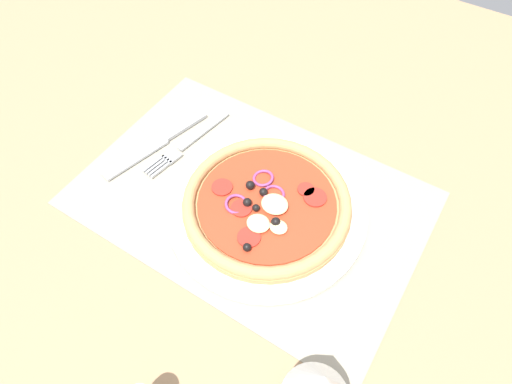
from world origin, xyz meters
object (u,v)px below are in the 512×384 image
object	(u,v)px
plate	(267,209)
knife	(156,145)
pizza	(267,203)
fork	(185,146)

from	to	relation	value
plate	knife	bearing A→B (deg)	-3.56
pizza	knife	bearing A→B (deg)	-3.66
plate	pizza	world-z (taller)	pizza
plate	pizza	size ratio (longest dim) A/B	1.20
plate	fork	world-z (taller)	plate
pizza	knife	xyz separation A→B (cm)	(22.04, -1.41, -1.87)
fork	knife	bearing A→B (deg)	-51.94
pizza	plate	bearing A→B (deg)	-75.61
plate	pizza	xyz separation A→B (cm)	(-0.01, 0.04, 1.61)
plate	fork	size ratio (longest dim) A/B	1.62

